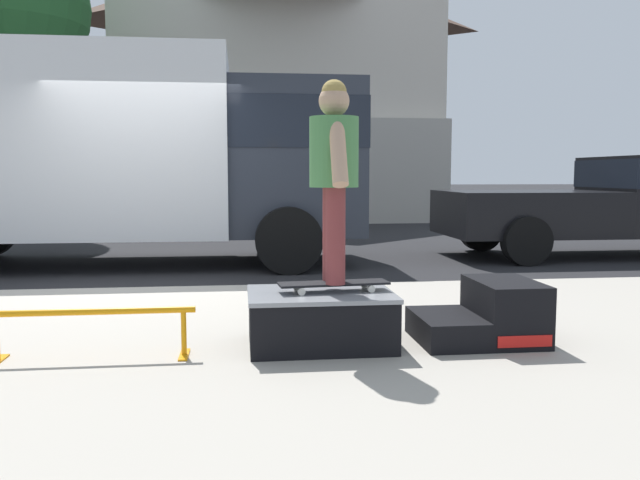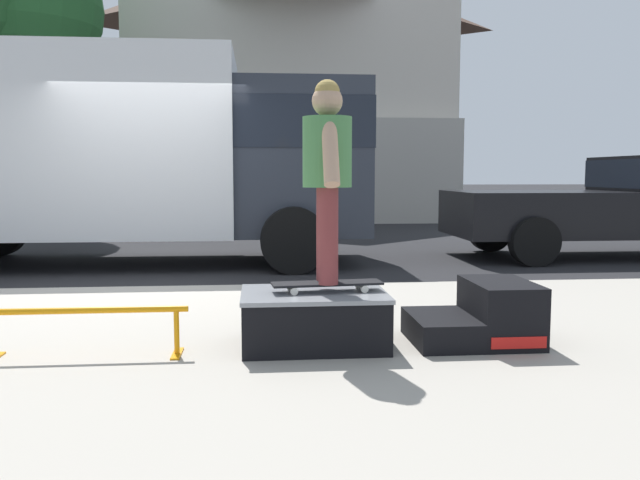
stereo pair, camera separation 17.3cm
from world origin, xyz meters
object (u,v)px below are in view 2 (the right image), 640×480
at_px(skate_box, 314,317).
at_px(pickup_truck_black, 639,201).
at_px(skater_kid, 327,164).
at_px(box_truck, 130,149).
at_px(kicker_ramp, 482,317).
at_px(skateboard, 327,284).
at_px(grind_rail, 85,320).

bearing_deg(skate_box, pickup_truck_black, 43.81).
xyz_separation_m(skater_kid, box_truck, (-2.34, 5.33, 0.30)).
xyz_separation_m(kicker_ramp, skater_kid, (-1.13, -0.00, 1.10)).
bearing_deg(skateboard, skater_kid, -63.43).
xyz_separation_m(skate_box, pickup_truck_black, (5.70, 5.47, 0.57)).
bearing_deg(box_truck, kicker_ramp, -56.92).
bearing_deg(skater_kid, skateboard, 116.57).
distance_m(skater_kid, box_truck, 5.83).
relative_size(kicker_ramp, grind_rail, 0.65).
bearing_deg(pickup_truck_black, grind_rail, -142.19).
height_order(skate_box, pickup_truck_black, pickup_truck_black).
relative_size(grind_rail, skater_kid, 0.96).
distance_m(box_truck, pickup_truck_black, 7.99).
bearing_deg(kicker_ramp, skateboard, -179.87).
distance_m(skater_kid, pickup_truck_black, 7.85).
bearing_deg(grind_rail, skate_box, 5.47).
height_order(skate_box, skater_kid, skater_kid).
xyz_separation_m(grind_rail, pickup_truck_black, (7.24, 5.62, 0.52)).
relative_size(skate_box, skater_kid, 0.73).
height_order(grind_rail, skater_kid, skater_kid).
distance_m(kicker_ramp, box_truck, 6.51).
bearing_deg(skate_box, skateboard, -1.88).
height_order(skate_box, grind_rail, skate_box).
height_order(skater_kid, pickup_truck_black, skater_kid).
relative_size(skater_kid, pickup_truck_black, 0.25).
bearing_deg(grind_rail, skateboard, 5.05).
bearing_deg(skater_kid, box_truck, 113.68).
xyz_separation_m(skate_box, skateboard, (0.09, -0.00, 0.24)).
distance_m(kicker_ramp, pickup_truck_black, 7.09).
bearing_deg(box_truck, grind_rail, -82.65).
bearing_deg(grind_rail, pickup_truck_black, 37.81).
height_order(kicker_ramp, skateboard, skateboard).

